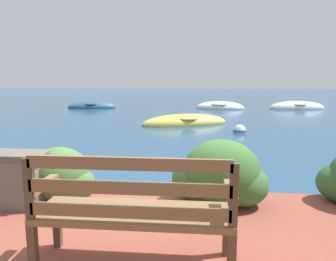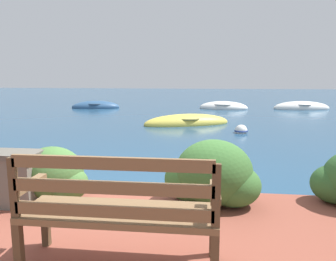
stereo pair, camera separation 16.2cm
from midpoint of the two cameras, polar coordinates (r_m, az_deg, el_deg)
name	(u,v)px [view 2 (the right image)]	position (r m, az deg, el deg)	size (l,w,h in m)	color
ground_plane	(132,204)	(4.51, -5.30, -12.60)	(80.00, 80.00, 0.00)	navy
park_bench	(118,209)	(2.56, -6.88, -13.37)	(1.52, 0.48, 0.93)	brown
hedge_clump_left	(52,176)	(4.20, -18.57, -7.57)	(0.94, 0.68, 0.64)	#426B33
hedge_clump_centre	(212,176)	(3.87, 8.92, -7.87)	(1.11, 0.80, 0.76)	#38662D
rowboat_nearest	(187,123)	(11.54, 3.71, 1.32)	(3.25, 2.10, 0.66)	#DBC64C
rowboat_mid	(96,107)	(17.82, -12.23, 4.02)	(2.63, 1.44, 0.67)	#2D517A
rowboat_far	(223,108)	(17.29, 9.89, 3.95)	(2.61, 1.55, 0.69)	silver
rowboat_outer	(301,108)	(18.22, 22.44, 3.65)	(2.92, 1.34, 0.72)	silver
mooring_buoy	(241,131)	(10.08, 13.06, -0.05)	(0.41, 0.41, 0.37)	white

